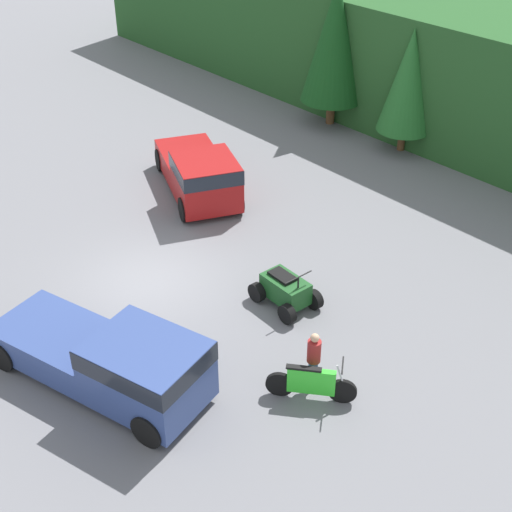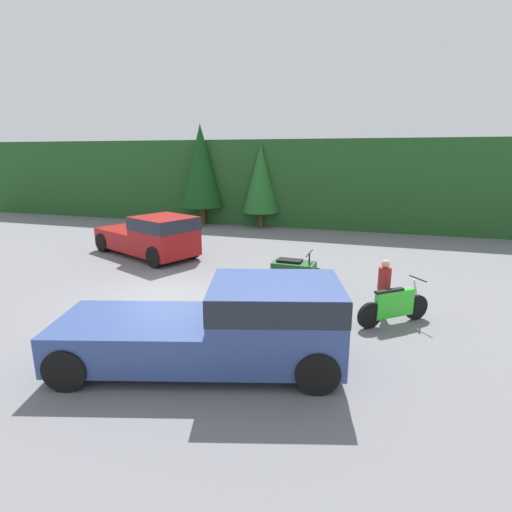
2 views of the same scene
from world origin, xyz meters
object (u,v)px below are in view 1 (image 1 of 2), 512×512
Objects in this scene: rider_person at (314,358)px; dirt_bike at (311,383)px; pickup_truck_second at (116,360)px; quad_atv at (285,290)px; pickup_truck_red at (200,173)px.

dirt_bike is at bearing -72.09° from rider_person.
pickup_truck_second is at bearing -174.44° from dirt_bike.
pickup_truck_second is 3.46× the size of dirt_bike.
quad_atv is at bearing 106.59° from dirt_bike.
pickup_truck_second is 4.72m from rider_person.
quad_atv is (0.20, 5.41, -0.49)m from pickup_truck_second.
pickup_truck_red is at bearing 117.20° from dirt_bike.
pickup_truck_red is 0.90× the size of pickup_truck_second.
quad_atv is 3.37m from rider_person.
pickup_truck_second is at bearing -25.93° from pickup_truck_red.
pickup_truck_second is 5.43m from quad_atv.
rider_person is (-0.29, 0.35, 0.40)m from dirt_bike.
rider_person is at bearing 33.99° from pickup_truck_second.
dirt_bike is 0.93× the size of quad_atv.
dirt_bike is (9.73, -4.29, -0.48)m from pickup_truck_red.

